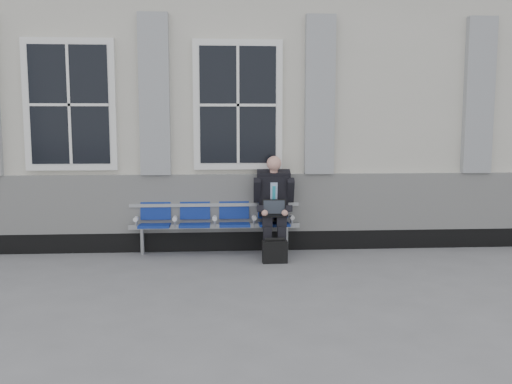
{
  "coord_description": "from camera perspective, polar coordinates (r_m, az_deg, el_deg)",
  "views": [
    {
      "loc": [
        0.04,
        -7.28,
        2.02
      ],
      "look_at": [
        0.59,
        0.9,
        0.99
      ],
      "focal_mm": 40.0,
      "sensor_mm": 36.0,
      "label": 1
    }
  ],
  "objects": [
    {
      "name": "briefcase",
      "position": [
        8.17,
        1.9,
        -5.94
      ],
      "size": [
        0.36,
        0.16,
        0.36
      ],
      "color": "black",
      "rests_on": "ground"
    },
    {
      "name": "station_building",
      "position": [
        10.75,
        -4.2,
        8.22
      ],
      "size": [
        14.4,
        4.4,
        4.49
      ],
      "color": "beige",
      "rests_on": "ground"
    },
    {
      "name": "businessman",
      "position": [
        8.59,
        1.8,
        -1.0
      ],
      "size": [
        0.63,
        0.84,
        1.49
      ],
      "color": "black",
      "rests_on": "ground"
    },
    {
      "name": "ground",
      "position": [
        7.55,
        -4.04,
        -8.36
      ],
      "size": [
        70.0,
        70.0,
        0.0
      ],
      "primitive_type": "plane",
      "color": "slate",
      "rests_on": "ground"
    },
    {
      "name": "bench",
      "position": [
        8.72,
        -4.15,
        -2.54
      ],
      "size": [
        2.6,
        0.47,
        0.91
      ],
      "color": "#9EA0A3",
      "rests_on": "ground"
    }
  ]
}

